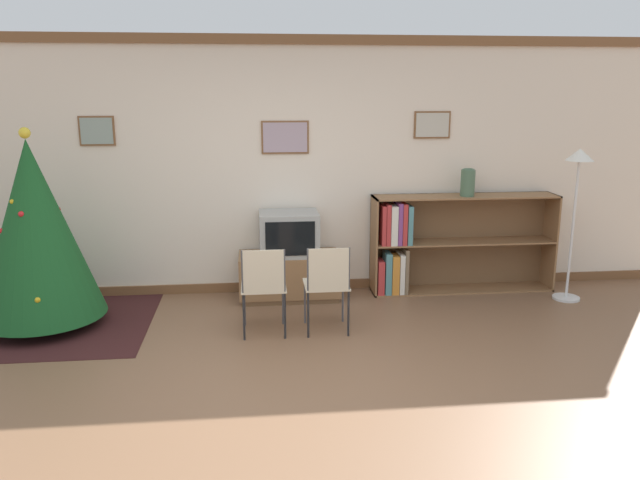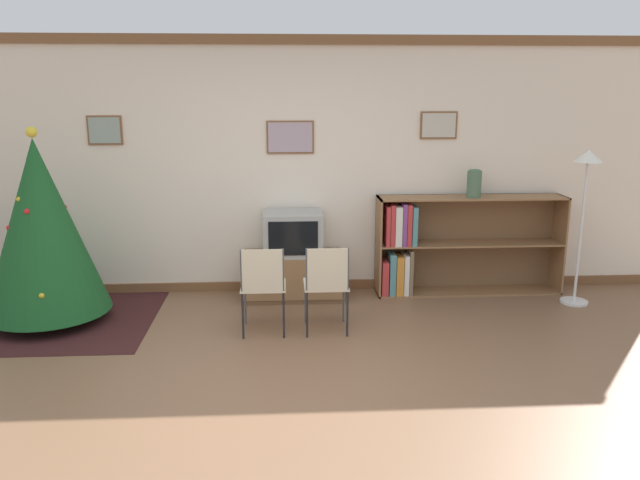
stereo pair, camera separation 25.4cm
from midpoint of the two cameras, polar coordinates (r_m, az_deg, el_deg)
name	(u,v)px [view 2 (the right image)]	position (r m, az deg, el deg)	size (l,w,h in m)	color
ground_plane	(285,404)	(4.54, -1.54, -14.74)	(24.00, 24.00, 0.00)	brown
wall_back	(283,167)	(6.68, -2.34, 6.66)	(8.84, 0.11, 2.70)	silver
area_rug	(52,320)	(6.49, -22.30, -6.83)	(1.95, 1.68, 0.01)	#381919
christmas_tree	(42,227)	(6.25, -23.05, 1.07)	(1.13, 1.13, 1.83)	maroon
tv_console	(293,276)	(6.60, -1.36, -3.28)	(1.05, 0.50, 0.48)	brown
television	(293,233)	(6.48, -1.38, 0.62)	(0.61, 0.49, 0.45)	#9E9E99
folding_chair_left	(263,284)	(5.55, -3.93, -4.08)	(0.40, 0.40, 0.82)	beige
folding_chair_right	(327,283)	(5.58, 1.92, -3.99)	(0.40, 0.40, 0.82)	beige
bookshelf	(439,246)	(6.84, 11.84, -0.53)	(1.99, 0.36, 1.06)	olive
vase	(474,183)	(6.76, 14.97, 5.04)	(0.15, 0.15, 0.29)	#47664C
standing_lamp	(585,187)	(6.80, 24.10, 4.45)	(0.28, 0.28, 1.58)	silver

